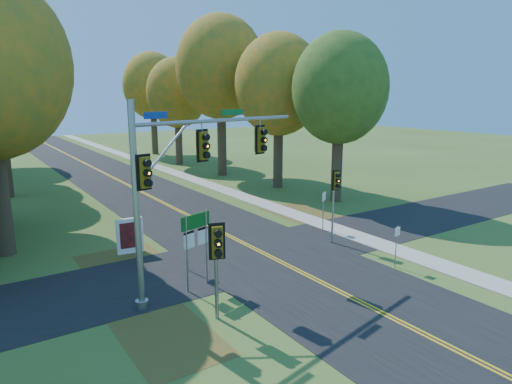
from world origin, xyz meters
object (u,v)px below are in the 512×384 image
east_signal_pole (335,188)px  route_sign_cluster (196,235)px  traffic_mast (184,172)px  info_kiosk (130,236)px

east_signal_pole → route_sign_cluster: east_signal_pole is taller
traffic_mast → east_signal_pole: size_ratio=2.08×
route_sign_cluster → info_kiosk: (-0.95, 5.90, -1.44)m
traffic_mast → east_signal_pole: traffic_mast is taller
route_sign_cluster → traffic_mast: bearing=179.7°
traffic_mast → route_sign_cluster: (0.54, 0.16, -2.78)m
east_signal_pole → route_sign_cluster: size_ratio=1.23×
east_signal_pole → route_sign_cluster: bearing=-161.0°
east_signal_pole → info_kiosk: (-9.92, 4.81, -2.22)m
east_signal_pole → info_kiosk: size_ratio=2.21×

